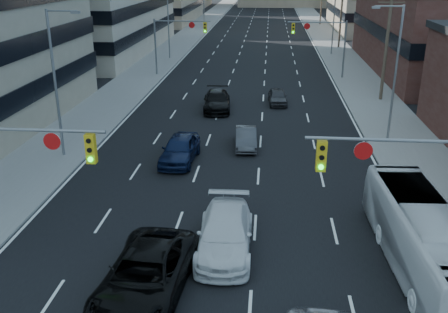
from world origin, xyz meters
TOP-DOWN VIEW (x-y plane):
  - road_surface at (0.00, 130.00)m, footprint 18.00×300.00m
  - sidewalk_left at (-11.50, 130.00)m, footprint 5.00×300.00m
  - sidewalk_right at (11.50, 130.00)m, footprint 5.00×300.00m
  - signal_near_left at (-7.45, 8.00)m, footprint 6.59×0.33m
  - signal_near_right at (7.45, 8.00)m, footprint 6.59×0.33m
  - signal_far_left at (-7.68, 45.00)m, footprint 6.09×0.33m
  - signal_far_right at (7.68, 45.00)m, footprint 6.09×0.33m
  - utility_pole_block at (12.20, 36.00)m, footprint 2.20×0.28m
  - utility_pole_midblock at (12.20, 66.00)m, footprint 2.20×0.28m
  - streetlight_left_near at (-10.34, 20.00)m, footprint 2.03×0.22m
  - streetlight_left_mid at (-10.34, 55.00)m, footprint 2.03×0.22m
  - streetlight_left_far at (-10.34, 90.00)m, footprint 2.03×0.22m
  - streetlight_right_near at (10.34, 25.00)m, footprint 2.03×0.22m
  - streetlight_right_far at (10.34, 60.00)m, footprint 2.03×0.22m
  - black_pickup at (-2.00, 6.56)m, footprint 3.28×6.36m
  - white_van at (0.59, 9.96)m, footprint 2.36×5.58m
  - transit_bus at (8.40, 9.20)m, footprint 2.85×10.14m
  - sedan_blue at (-3.06, 19.88)m, footprint 2.19×4.90m
  - sedan_grey_center at (0.84, 22.83)m, footprint 1.60×3.96m
  - sedan_black_far at (-2.00, 31.71)m, footprint 2.62×5.49m
  - sedan_grey_right at (3.04, 34.08)m, footprint 1.77×3.88m

SIDE VIEW (x-z plane):
  - road_surface at x=0.00m, z-range 0.00..0.02m
  - sidewalk_left at x=-11.50m, z-range 0.00..0.15m
  - sidewalk_right at x=11.50m, z-range 0.00..0.15m
  - sedan_grey_center at x=0.84m, z-range 0.00..1.28m
  - sedan_grey_right at x=3.04m, z-range 0.00..1.29m
  - sedan_black_far at x=-2.00m, z-range 0.00..1.55m
  - white_van at x=0.59m, z-range 0.00..1.61m
  - sedan_blue at x=-3.06m, z-range 0.00..1.64m
  - black_pickup at x=-2.00m, z-range 0.00..1.71m
  - transit_bus at x=8.40m, z-range 0.00..2.79m
  - signal_far_left at x=-7.68m, z-range 1.30..7.30m
  - signal_far_right at x=7.68m, z-range 1.30..7.30m
  - signal_near_left at x=-7.45m, z-range 1.33..7.33m
  - signal_near_right at x=7.45m, z-range 1.33..7.33m
  - streetlight_left_near at x=-10.34m, z-range 0.55..9.55m
  - streetlight_left_mid at x=-10.34m, z-range 0.55..9.55m
  - streetlight_left_far at x=-10.34m, z-range 0.55..9.55m
  - streetlight_right_near at x=10.34m, z-range 0.55..9.55m
  - streetlight_right_far at x=10.34m, z-range 0.55..9.55m
  - utility_pole_block at x=12.20m, z-range 0.28..11.28m
  - utility_pole_midblock at x=12.20m, z-range 0.28..11.28m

